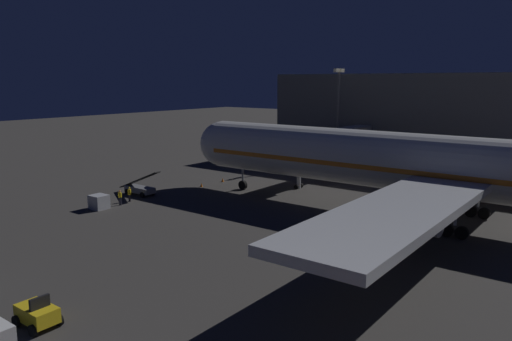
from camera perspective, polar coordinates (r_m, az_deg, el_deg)
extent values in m
plane|color=#383533|center=(55.83, 14.37, -4.78)|extent=(320.00, 320.00, 0.00)
cylinder|color=silver|center=(52.53, 21.09, 0.49)|extent=(6.17, 58.97, 6.17)
sphere|color=silver|center=(66.86, -3.90, 3.14)|extent=(6.05, 6.05, 6.05)
cube|color=orange|center=(52.60, 21.06, -0.01)|extent=(6.23, 56.61, 0.50)
cube|color=black|center=(65.53, -2.69, 3.95)|extent=(3.39, 1.40, 0.90)
cube|color=#B7BABF|center=(52.34, 22.52, -0.85)|extent=(58.15, 7.18, 0.70)
cylinder|color=#B7BABF|center=(62.77, 23.99, -0.87)|extent=(2.58, 5.02, 2.58)
cylinder|color=black|center=(63.37, 21.79, -0.61)|extent=(2.20, 0.15, 2.20)
cylinder|color=#B7BABF|center=(43.35, 17.50, -5.17)|extent=(2.58, 5.02, 2.58)
cylinder|color=black|center=(44.21, 14.44, -4.71)|extent=(2.20, 0.15, 2.20)
cylinder|color=#B7BABF|center=(65.18, -1.55, -0.23)|extent=(0.28, 0.28, 2.21)
cylinder|color=black|center=(65.52, -1.54, -1.69)|extent=(0.45, 1.20, 1.20)
cylinder|color=#B7BABF|center=(56.61, 24.43, -2.79)|extent=(0.28, 0.28, 2.21)
cylinder|color=black|center=(57.13, 23.67, -4.38)|extent=(0.45, 1.20, 1.20)
cylinder|color=black|center=(56.86, 24.94, -4.54)|extent=(0.45, 1.20, 1.20)
cylinder|color=#B7BABF|center=(48.65, 22.16, -4.66)|extent=(0.28, 0.28, 2.21)
cylinder|color=black|center=(49.26, 21.30, -6.48)|extent=(0.45, 1.20, 1.20)
cylinder|color=black|center=(48.95, 22.76, -6.69)|extent=(0.45, 1.20, 1.20)
cube|color=#9E9E99|center=(73.58, 8.98, 3.69)|extent=(20.79, 2.60, 2.50)
cube|color=#9E9E99|center=(64.69, 4.57, 2.88)|extent=(3.20, 3.40, 3.00)
cube|color=black|center=(63.52, 3.89, 2.76)|extent=(0.70, 3.20, 2.70)
cylinder|color=#B7BABF|center=(66.08, 5.00, -0.10)|extent=(0.56, 0.56, 4.65)
cylinder|color=black|center=(66.97, 5.25, -1.73)|extent=(0.25, 0.60, 0.60)
cylinder|color=black|center=(65.98, 4.69, -1.90)|extent=(0.25, 0.60, 0.60)
cube|color=#4C4F54|center=(82.36, 27.34, 4.65)|extent=(6.00, 80.00, 15.48)
cylinder|color=#59595E|center=(85.51, 9.46, 5.93)|extent=(0.40, 0.40, 15.77)
cube|color=#F9EFC6|center=(86.09, 9.91, 11.36)|extent=(1.10, 0.50, 0.60)
cube|color=#F9EFC6|center=(84.50, 9.33, 11.40)|extent=(1.10, 0.50, 0.60)
cube|color=slate|center=(64.12, -13.32, -2.15)|extent=(1.60, 4.21, 0.70)
cube|color=black|center=(63.87, -13.37, -1.05)|extent=(0.90, 7.10, 2.87)
cylinder|color=black|center=(65.84, -13.55, -2.14)|extent=(0.24, 0.70, 0.70)
cylinder|color=black|center=(64.80, -14.73, -2.39)|extent=(0.24, 0.70, 0.70)
cylinder|color=black|center=(63.63, -11.87, -2.51)|extent=(0.24, 0.70, 0.70)
cylinder|color=black|center=(62.55, -13.06, -2.78)|extent=(0.24, 0.70, 0.70)
cube|color=yellow|center=(32.71, -24.06, -14.90)|extent=(1.50, 2.64, 0.90)
cube|color=black|center=(32.07, -23.81, -13.84)|extent=(1.20, 0.20, 0.70)
cylinder|color=black|center=(33.98, -23.54, -14.73)|extent=(0.24, 0.70, 0.70)
cylinder|color=black|center=(33.33, -26.05, -15.43)|extent=(0.24, 0.70, 0.70)
cylinder|color=black|center=(32.51, -21.88, -15.78)|extent=(0.24, 0.70, 0.70)
cylinder|color=black|center=(31.82, -24.48, -16.56)|extent=(0.24, 0.70, 0.70)
cube|color=#B7BABF|center=(58.40, -17.75, -3.49)|extent=(1.70, 1.89, 1.59)
cylinder|color=black|center=(60.94, -14.45, -3.12)|extent=(0.28, 0.28, 0.82)
cylinder|color=yellow|center=(60.77, -14.48, -2.43)|extent=(0.40, 0.40, 0.69)
sphere|color=tan|center=(60.67, -14.50, -2.00)|extent=(0.24, 0.24, 0.24)
sphere|color=yellow|center=(60.66, -14.50, -1.96)|extent=(0.23, 0.23, 0.23)
cylinder|color=black|center=(59.42, -15.48, -3.46)|extent=(0.28, 0.28, 0.93)
cylinder|color=yellow|center=(59.25, -15.52, -2.76)|extent=(0.40, 0.40, 0.56)
sphere|color=tan|center=(59.16, -15.54, -2.38)|extent=(0.24, 0.24, 0.24)
sphere|color=orange|center=(59.15, -15.54, -2.33)|extent=(0.23, 0.23, 0.23)
cone|color=orange|center=(70.70, -3.89, -1.09)|extent=(0.36, 0.36, 0.55)
cone|color=orange|center=(67.53, -6.35, -1.67)|extent=(0.36, 0.36, 0.55)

